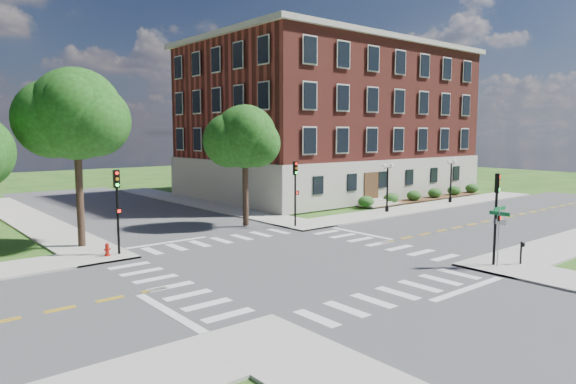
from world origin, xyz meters
TOP-DOWN VIEW (x-y plane):
  - ground at (0.00, 0.00)m, footprint 160.00×160.00m
  - road_ew at (0.00, 0.00)m, footprint 90.00×12.00m
  - road_ns at (0.00, 0.00)m, footprint 12.00×90.00m
  - sidewalk_ne at (15.38, 15.38)m, footprint 34.00×34.00m
  - crosswalk_east at (7.20, 0.00)m, footprint 2.20×10.20m
  - stop_bar_east at (8.80, 3.00)m, footprint 0.40×5.50m
  - main_building at (24.00, 21.99)m, footprint 30.60×22.40m
  - shrub_row at (27.00, 10.80)m, footprint 18.00×2.00m
  - tree_c at (-7.69, 10.82)m, footprint 5.48×5.48m
  - tree_d at (4.07, 10.25)m, footprint 4.66×4.66m
  - traffic_signal_se at (7.46, -7.55)m, footprint 0.38×0.46m
  - traffic_signal_ne at (6.71, 7.63)m, footprint 0.37×0.44m
  - traffic_signal_nw at (-6.75, 7.27)m, footprint 0.33×0.36m
  - twin_lamp_west at (17.45, 7.88)m, footprint 1.36×0.36m
  - twin_lamp_east at (27.14, 7.87)m, footprint 1.36×0.36m
  - street_sign_pole at (7.38, -7.78)m, footprint 1.10×1.10m
  - push_button_post at (8.70, -8.38)m, footprint 0.14×0.21m
  - fire_hydrant at (-7.45, 7.22)m, footprint 0.35×0.35m

SIDE VIEW (x-z plane):
  - ground at x=0.00m, z-range 0.00..0.00m
  - crosswalk_east at x=7.20m, z-range -0.01..0.01m
  - stop_bar_east at x=8.80m, z-range 0.00..0.00m
  - shrub_row at x=27.00m, z-range -0.65..0.65m
  - road_ew at x=0.00m, z-range 0.00..0.01m
  - road_ns at x=0.00m, z-range 0.00..0.01m
  - sidewalk_ne at x=15.38m, z-range 0.00..0.12m
  - fire_hydrant at x=-7.45m, z-range 0.09..0.84m
  - push_button_post at x=8.70m, z-range 0.20..1.40m
  - street_sign_pole at x=7.38m, z-range 0.76..3.86m
  - twin_lamp_west at x=17.45m, z-range 0.41..4.64m
  - twin_lamp_east at x=27.14m, z-range 0.41..4.64m
  - traffic_signal_se at x=7.46m, z-range 0.79..5.59m
  - traffic_signal_ne at x=6.71m, z-range 0.79..5.59m
  - traffic_signal_nw at x=-6.75m, z-range 0.79..5.59m
  - tree_d at x=4.07m, z-range 2.22..11.15m
  - tree_c at x=-7.69m, z-range 2.71..13.44m
  - main_building at x=24.00m, z-range 0.09..16.59m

